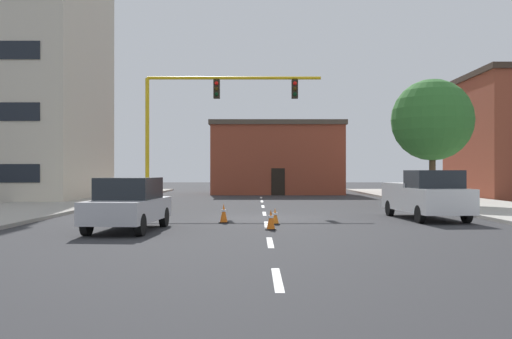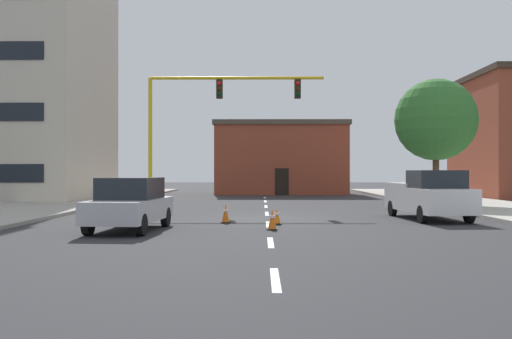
{
  "view_description": "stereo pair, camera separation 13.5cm",
  "coord_description": "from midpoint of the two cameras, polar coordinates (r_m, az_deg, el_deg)",
  "views": [
    {
      "loc": [
        -0.38,
        -24.62,
        1.95
      ],
      "look_at": [
        -0.53,
        6.26,
        2.04
      ],
      "focal_mm": 41.41,
      "sensor_mm": 36.0,
      "label": 1
    },
    {
      "loc": [
        -0.25,
        -24.62,
        1.95
      ],
      "look_at": [
        -0.53,
        6.26,
        2.04
      ],
      "focal_mm": 41.41,
      "sensor_mm": 36.0,
      "label": 2
    }
  ],
  "objects": [
    {
      "name": "traffic_cone_roadside_b",
      "position": [
        22.27,
        -2.78,
        -4.26
      ],
      "size": [
        0.36,
        0.36,
        0.74
      ],
      "color": "black",
      "rests_on": "ground_plane"
    },
    {
      "name": "lane_stripe_seg_3",
      "position": [
        27.19,
        1.2,
        -4.28
      ],
      "size": [
        0.16,
        2.4,
        0.01
      ],
      "primitive_type": "cube",
      "color": "silver",
      "rests_on": "ground_plane"
    },
    {
      "name": "lane_stripe_seg_2",
      "position": [
        21.71,
        1.37,
        -5.31
      ],
      "size": [
        0.16,
        2.4,
        0.01
      ],
      "primitive_type": "cube",
      "color": "silver",
      "rests_on": "ground_plane"
    },
    {
      "name": "sidewalk_right",
      "position": [
        34.87,
        20.99,
        -3.25
      ],
      "size": [
        6.0,
        56.0,
        0.14
      ],
      "primitive_type": "cube",
      "color": "#B2ADA3",
      "rests_on": "ground_plane"
    },
    {
      "name": "building_brick_center",
      "position": [
        51.7,
        2.45,
        1.1
      ],
      "size": [
        11.34,
        7.8,
        6.18
      ],
      "color": "brown",
      "rests_on": "ground_plane"
    },
    {
      "name": "pickup_truck_white",
      "position": [
        24.86,
        16.48,
        -2.41
      ],
      "size": [
        2.44,
        5.55,
        1.99
      ],
      "color": "white",
      "rests_on": "ground_plane"
    },
    {
      "name": "traffic_cone_roadside_c",
      "position": [
        21.73,
        2.2,
        -4.55
      ],
      "size": [
        0.36,
        0.36,
        0.6
      ],
      "color": "black",
      "rests_on": "ground_plane"
    },
    {
      "name": "ground_plane",
      "position": [
        24.7,
        1.27,
        -4.7
      ],
      "size": [
        160.0,
        160.0,
        0.0
      ],
      "primitive_type": "plane",
      "color": "#2D2D30"
    },
    {
      "name": "traffic_signal_gantry",
      "position": [
        30.59,
        -7.67,
        0.46
      ],
      "size": [
        9.82,
        1.2,
        6.83
      ],
      "color": "yellow",
      "rests_on": "ground_plane"
    },
    {
      "name": "lane_stripe_seg_6",
      "position": [
        43.66,
        0.95,
        -2.73
      ],
      "size": [
        0.16,
        2.4,
        0.01
      ],
      "primitive_type": "cube",
      "color": "silver",
      "rests_on": "ground_plane"
    },
    {
      "name": "lane_stripe_seg_1",
      "position": [
        16.24,
        1.66,
        -7.05
      ],
      "size": [
        0.16,
        2.4,
        0.01
      ],
      "primitive_type": "cube",
      "color": "silver",
      "rests_on": "ground_plane"
    },
    {
      "name": "sidewalk_left",
      "position": [
        34.65,
        -18.95,
        -3.28
      ],
      "size": [
        6.0,
        56.0,
        0.14
      ],
      "primitive_type": "cube",
      "color": "#9E998E",
      "rests_on": "ground_plane"
    },
    {
      "name": "tree_right_mid",
      "position": [
        34.76,
        17.09,
        4.6
      ],
      "size": [
        4.59,
        4.59,
        7.15
      ],
      "color": "#4C3823",
      "rests_on": "ground_plane"
    },
    {
      "name": "lane_stripe_seg_5",
      "position": [
        38.17,
        1.01,
        -3.1
      ],
      "size": [
        0.16,
        2.4,
        0.01
      ],
      "primitive_type": "cube",
      "color": "silver",
      "rests_on": "ground_plane"
    },
    {
      "name": "lane_stripe_seg_0",
      "position": [
        10.8,
        2.24,
        -10.54
      ],
      "size": [
        0.16,
        2.4,
        0.01
      ],
      "primitive_type": "cube",
      "color": "silver",
      "rests_on": "ground_plane"
    },
    {
      "name": "traffic_cone_roadside_a",
      "position": [
        19.64,
        1.77,
        -4.88
      ],
      "size": [
        0.36,
        0.36,
        0.69
      ],
      "color": "black",
      "rests_on": "ground_plane"
    },
    {
      "name": "sedan_silver_near_left",
      "position": [
        19.79,
        -11.87,
        -3.24
      ],
      "size": [
        2.19,
        4.63,
        1.74
      ],
      "color": "#B7B7BC",
      "rests_on": "ground_plane"
    },
    {
      "name": "lane_stripe_seg_4",
      "position": [
        32.68,
        1.09,
        -3.59
      ],
      "size": [
        0.16,
        2.4,
        0.01
      ],
      "primitive_type": "cube",
      "color": "silver",
      "rests_on": "ground_plane"
    }
  ]
}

